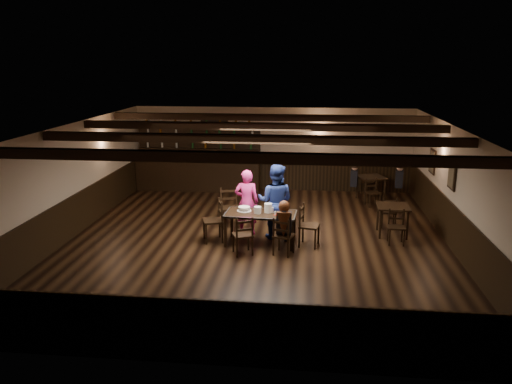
# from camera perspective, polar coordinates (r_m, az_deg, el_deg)

# --- Properties ---
(ground) EXTENTS (10.00, 10.00, 0.00)m
(ground) POSITION_cam_1_polar(r_m,az_deg,el_deg) (11.89, 0.06, -5.66)
(ground) COLOR black
(ground) RESTS_ON ground
(room_shell) EXTENTS (9.02, 10.02, 2.71)m
(room_shell) POSITION_cam_1_polar(r_m,az_deg,el_deg) (11.43, 0.13, 2.62)
(room_shell) COLOR beige
(room_shell) RESTS_ON ground
(dining_table) EXTENTS (1.68, 0.91, 0.75)m
(dining_table) POSITION_cam_1_polar(r_m,az_deg,el_deg) (11.53, 0.53, -2.76)
(dining_table) COLOR black
(dining_table) RESTS_ON ground
(chair_near_left) EXTENTS (0.53, 0.52, 0.88)m
(chair_near_left) POSITION_cam_1_polar(r_m,az_deg,el_deg) (10.92, -1.43, -4.70)
(chair_near_left) COLOR black
(chair_near_left) RESTS_ON ground
(chair_near_right) EXTENTS (0.51, 0.50, 0.86)m
(chair_near_right) POSITION_cam_1_polar(r_m,az_deg,el_deg) (10.91, 3.04, -4.77)
(chair_near_right) COLOR black
(chair_near_right) RESTS_ON ground
(chair_end_left) EXTENTS (0.57, 0.59, 1.00)m
(chair_end_left) POSITION_cam_1_polar(r_m,az_deg,el_deg) (11.79, -4.55, -2.86)
(chair_end_left) COLOR black
(chair_end_left) RESTS_ON ground
(chair_end_right) EXTENTS (0.51, 0.53, 0.97)m
(chair_end_right) POSITION_cam_1_polar(r_m,az_deg,el_deg) (11.51, 5.71, -3.43)
(chair_end_right) COLOR black
(chair_end_right) RESTS_ON ground
(chair_far_pushed) EXTENTS (0.58, 0.56, 1.00)m
(chair_far_pushed) POSITION_cam_1_polar(r_m,az_deg,el_deg) (12.84, -3.07, -1.37)
(chair_far_pushed) COLOR black
(chair_far_pushed) RESTS_ON ground
(woman_pink) EXTENTS (0.60, 0.41, 1.62)m
(woman_pink) POSITION_cam_1_polar(r_m,az_deg,el_deg) (12.16, -1.07, -1.17)
(woman_pink) COLOR #FF399F
(woman_pink) RESTS_ON ground
(man_blue) EXTENTS (0.98, 0.82, 1.81)m
(man_blue) POSITION_cam_1_polar(r_m,az_deg,el_deg) (11.89, 2.24, -1.08)
(man_blue) COLOR navy
(man_blue) RESTS_ON ground
(seated_person) EXTENTS (0.33, 0.49, 0.80)m
(seated_person) POSITION_cam_1_polar(r_m,az_deg,el_deg) (10.86, 3.21, -3.11)
(seated_person) COLOR black
(seated_person) RESTS_ON ground
(cake) EXTENTS (0.34, 0.34, 0.11)m
(cake) POSITION_cam_1_polar(r_m,az_deg,el_deg) (11.65, -1.36, -1.96)
(cake) COLOR white
(cake) RESTS_ON dining_table
(plate_stack_a) EXTENTS (0.17, 0.17, 0.16)m
(plate_stack_a) POSITION_cam_1_polar(r_m,az_deg,el_deg) (11.45, 0.18, -2.07)
(plate_stack_a) COLOR white
(plate_stack_a) RESTS_ON dining_table
(plate_stack_b) EXTENTS (0.18, 0.18, 0.21)m
(plate_stack_b) POSITION_cam_1_polar(r_m,az_deg,el_deg) (11.52, 1.41, -1.82)
(plate_stack_b) COLOR white
(plate_stack_b) RESTS_ON dining_table
(tea_light) EXTENTS (0.05, 0.05, 0.06)m
(tea_light) POSITION_cam_1_polar(r_m,az_deg,el_deg) (11.60, 1.16, -2.15)
(tea_light) COLOR #A5A8AD
(tea_light) RESTS_ON dining_table
(salt_shaker) EXTENTS (0.04, 0.04, 0.09)m
(salt_shaker) POSITION_cam_1_polar(r_m,az_deg,el_deg) (11.35, 2.21, -2.43)
(salt_shaker) COLOR silver
(salt_shaker) RESTS_ON dining_table
(pepper_shaker) EXTENTS (0.04, 0.04, 0.10)m
(pepper_shaker) POSITION_cam_1_polar(r_m,az_deg,el_deg) (11.40, 2.87, -2.33)
(pepper_shaker) COLOR #A5A8AD
(pepper_shaker) RESTS_ON dining_table
(drink_glass) EXTENTS (0.08, 0.08, 0.12)m
(drink_glass) POSITION_cam_1_polar(r_m,az_deg,el_deg) (11.53, 1.83, -2.05)
(drink_glass) COLOR silver
(drink_glass) RESTS_ON dining_table
(menu_red) EXTENTS (0.32, 0.26, 0.00)m
(menu_red) POSITION_cam_1_polar(r_m,az_deg,el_deg) (11.37, 2.76, -2.62)
(menu_red) COLOR maroon
(menu_red) RESTS_ON dining_table
(menu_blue) EXTENTS (0.32, 0.25, 0.00)m
(menu_blue) POSITION_cam_1_polar(r_m,az_deg,el_deg) (11.55, 3.16, -2.34)
(menu_blue) COLOR #101554
(menu_blue) RESTS_ON dining_table
(bar_counter) EXTENTS (4.25, 0.70, 2.20)m
(bar_counter) POSITION_cam_1_polar(r_m,az_deg,el_deg) (16.55, -6.58, 2.76)
(bar_counter) COLOR black
(bar_counter) RESTS_ON ground
(back_table_a) EXTENTS (0.78, 0.78, 0.75)m
(back_table_a) POSITION_cam_1_polar(r_m,az_deg,el_deg) (12.57, 15.38, -1.96)
(back_table_a) COLOR black
(back_table_a) RESTS_ON ground
(back_table_b) EXTENTS (0.95, 0.95, 0.75)m
(back_table_b) POSITION_cam_1_polar(r_m,az_deg,el_deg) (15.54, 13.00, 1.37)
(back_table_b) COLOR black
(back_table_b) RESTS_ON ground
(bg_patron_left) EXTENTS (0.25, 0.36, 0.69)m
(bg_patron_left) POSITION_cam_1_polar(r_m,az_deg,el_deg) (15.36, 11.17, 1.95)
(bg_patron_left) COLOR black
(bg_patron_left) RESTS_ON ground
(bg_patron_right) EXTENTS (0.25, 0.37, 0.72)m
(bg_patron_right) POSITION_cam_1_polar(r_m,az_deg,el_deg) (15.52, 16.06, 1.83)
(bg_patron_right) COLOR black
(bg_patron_right) RESTS_ON ground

